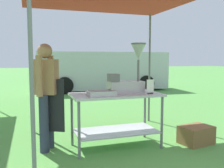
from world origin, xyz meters
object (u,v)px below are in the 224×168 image
object	(u,v)px
vendor	(46,91)
van_silver	(102,70)
supply_crate	(196,135)
donut_cart	(116,108)
donut_tray	(102,94)
donut_fryer	(129,75)
menu_sign	(150,88)

from	to	relation	value
vendor	van_silver	xyz separation A→B (m)	(2.89, 6.96, -0.02)
supply_crate	van_silver	distance (m)	7.51
donut_cart	donut_tray	size ratio (longest dim) A/B	3.55
donut_tray	donut_fryer	size ratio (longest dim) A/B	0.49
donut_tray	van_silver	xyz separation A→B (m)	(2.13, 7.29, 0.01)
menu_sign	supply_crate	distance (m)	1.13
vendor	supply_crate	world-z (taller)	vendor
supply_crate	menu_sign	bearing A→B (deg)	172.71
donut_fryer	donut_tray	bearing A→B (deg)	-158.36
donut_cart	menu_sign	world-z (taller)	menu_sign
donut_fryer	vendor	xyz separation A→B (m)	(-1.28, 0.13, -0.22)
donut_cart	donut_tray	bearing A→B (deg)	-155.73
donut_fryer	vendor	size ratio (longest dim) A/B	0.49
donut_tray	van_silver	world-z (taller)	van_silver
supply_crate	donut_fryer	bearing A→B (deg)	161.08
menu_sign	supply_crate	world-z (taller)	menu_sign
vendor	supply_crate	bearing A→B (deg)	-11.93
menu_sign	vendor	world-z (taller)	vendor
menu_sign	van_silver	xyz separation A→B (m)	(1.36, 7.35, -0.06)
donut_fryer	van_silver	distance (m)	7.27
donut_cart	van_silver	xyz separation A→B (m)	(1.86, 7.17, 0.25)
donut_cart	menu_sign	xyz separation A→B (m)	(0.50, -0.18, 0.32)
donut_cart	donut_tray	distance (m)	0.39
supply_crate	van_silver	size ratio (longest dim) A/B	0.10
vendor	supply_crate	xyz separation A→B (m)	(2.33, -0.49, -0.76)
donut_fryer	supply_crate	xyz separation A→B (m)	(1.05, -0.36, -0.98)
supply_crate	vendor	bearing A→B (deg)	168.07
donut_fryer	menu_sign	bearing A→B (deg)	-45.40
donut_tray	vendor	bearing A→B (deg)	156.41
donut_tray	donut_fryer	bearing A→B (deg)	21.64
menu_sign	van_silver	size ratio (longest dim) A/B	0.04
donut_cart	donut_fryer	size ratio (longest dim) A/B	1.76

